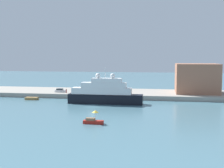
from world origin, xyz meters
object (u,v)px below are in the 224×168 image
(small_motorboat, at_px, (93,120))
(harbor_building, at_px, (197,78))
(mooring_bollard, at_px, (109,94))
(person_figure, at_px, (66,91))
(parked_car, at_px, (60,91))
(large_yacht, at_px, (104,93))
(work_barge, at_px, (32,98))

(small_motorboat, xyz_separation_m, harbor_building, (28.16, 49.02, 6.14))
(harbor_building, bearing_deg, mooring_bollard, -162.00)
(harbor_building, xyz_separation_m, person_figure, (-47.94, -8.40, -4.69))
(parked_car, xyz_separation_m, person_figure, (3.13, -1.97, 0.15))
(small_motorboat, distance_m, harbor_building, 56.86)
(large_yacht, height_order, harbor_building, harbor_building)
(parked_car, xyz_separation_m, mooring_bollard, (19.54, -3.81, -0.26))
(parked_car, bearing_deg, large_yacht, -36.07)
(harbor_building, height_order, mooring_bollard, harbor_building)
(work_barge, distance_m, mooring_bollard, 27.20)
(parked_car, bearing_deg, small_motorboat, -61.73)
(parked_car, relative_size, mooring_bollard, 5.62)
(parked_car, height_order, mooring_bollard, parked_car)
(large_yacht, height_order, small_motorboat, large_yacht)
(harbor_building, bearing_deg, parked_car, -172.82)
(person_figure, height_order, mooring_bollard, person_figure)
(large_yacht, distance_m, mooring_bollard, 10.86)
(parked_car, bearing_deg, mooring_bollard, -11.04)
(small_motorboat, height_order, parked_car, small_motorboat)
(work_barge, xyz_separation_m, harbor_building, (57.94, 16.58, 6.59))
(mooring_bollard, bearing_deg, small_motorboat, -85.04)
(small_motorboat, relative_size, harbor_building, 0.30)
(work_barge, bearing_deg, large_yacht, -9.33)
(large_yacht, relative_size, parked_car, 6.23)
(work_barge, bearing_deg, harbor_building, 15.97)
(large_yacht, distance_m, work_barge, 27.39)
(large_yacht, xyz_separation_m, mooring_bollard, (-0.46, 10.76, -1.43))
(work_barge, height_order, person_figure, person_figure)
(work_barge, xyz_separation_m, mooring_bollard, (26.41, 6.34, 1.50))
(person_figure, distance_m, mooring_bollard, 16.52)
(harbor_building, height_order, parked_car, harbor_building)
(large_yacht, bearing_deg, mooring_bollard, 92.45)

